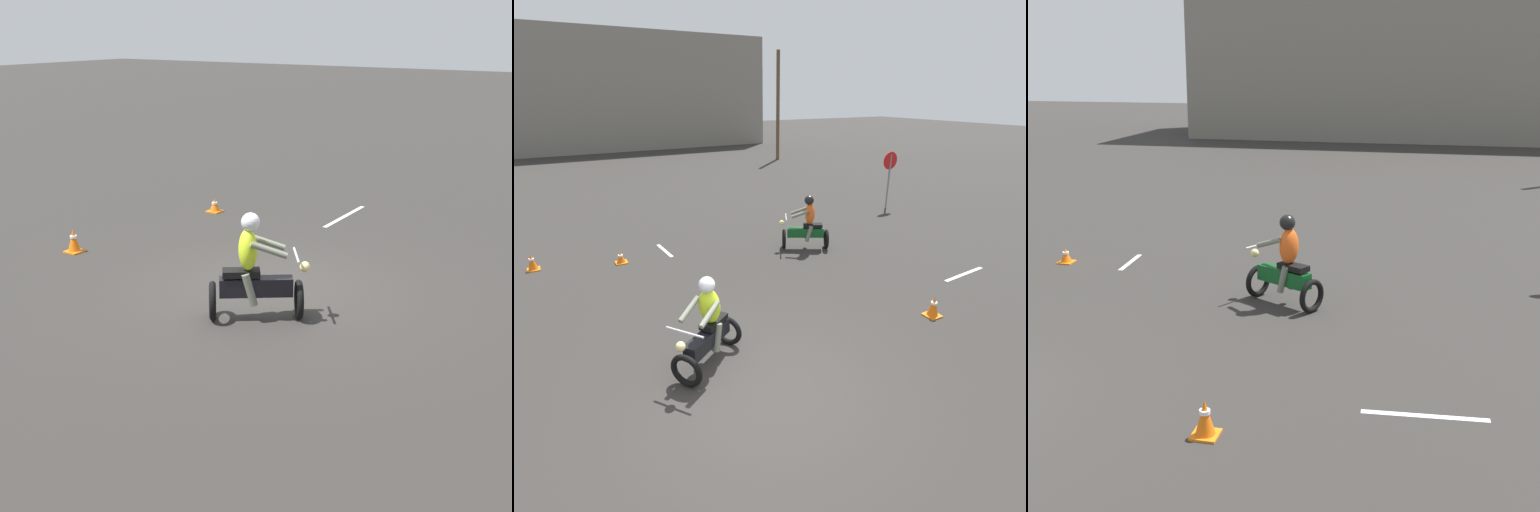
# 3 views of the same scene
# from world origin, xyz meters

# --- Properties ---
(ground_plane) EXTENTS (120.00, 120.00, 0.00)m
(ground_plane) POSITION_xyz_m (0.00, 0.00, 0.00)
(ground_plane) COLOR #2D2B28
(motorcycle_rider_foreground) EXTENTS (1.49, 1.31, 1.66)m
(motorcycle_rider_foreground) POSITION_xyz_m (-0.50, 1.23, 0.73)
(motorcycle_rider_foreground) COLOR black
(motorcycle_rider_foreground) RESTS_ON ground
(traffic_cone_near_left) EXTENTS (0.32, 0.32, 0.32)m
(traffic_cone_near_left) POSITION_xyz_m (3.82, -3.64, 0.15)
(traffic_cone_near_left) COLOR orange
(traffic_cone_near_left) RESTS_ON ground
(traffic_cone_near_right) EXTENTS (0.32, 0.32, 0.47)m
(traffic_cone_near_right) POSITION_xyz_m (4.26, 0.39, 0.23)
(traffic_cone_near_right) COLOR orange
(traffic_cone_near_right) RESTS_ON ground
(lane_stripe_s) EXTENTS (0.20, 2.18, 0.01)m
(lane_stripe_s) POSITION_xyz_m (1.04, -4.96, 0.00)
(lane_stripe_s) COLOR silver
(lane_stripe_s) RESTS_ON ground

